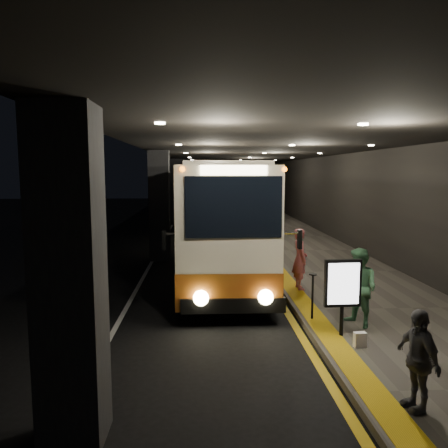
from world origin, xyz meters
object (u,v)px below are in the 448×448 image
object	(u,v)px
passenger_boarding	(300,259)
stanchion_post	(312,297)
coach_second	(215,196)
passenger_waiting_grey	(418,359)
coach_third	(209,189)
bag_polka	(427,356)
coach_main	(222,222)
passenger_waiting_green	(360,288)
info_sign	(343,285)
bag_plain	(360,340)

from	to	relation	value
passenger_boarding	stanchion_post	distance (m)	2.67
coach_second	passenger_waiting_grey	xyz separation A→B (m)	(2.20, -24.36, -1.01)
passenger_waiting_grey	stanchion_post	world-z (taller)	passenger_waiting_grey
coach_third	bag_polka	size ratio (longest dim) A/B	37.76
bag_polka	stanchion_post	size ratio (longest dim) A/B	0.31
coach_main	passenger_waiting_green	xyz separation A→B (m)	(2.76, -6.24, -0.76)
coach_second	passenger_waiting_green	bearing A→B (deg)	-82.08
coach_main	info_sign	distance (m)	7.17
bag_polka	coach_main	bearing A→B (deg)	111.69
coach_second	stanchion_post	size ratio (longest dim) A/B	11.90
coach_third	bag_plain	bearing A→B (deg)	-89.90
coach_third	stanchion_post	size ratio (longest dim) A/B	11.87
coach_third	bag_polka	world-z (taller)	coach_third
coach_main	bag_plain	xyz separation A→B (m)	(2.38, -7.40, -1.49)
coach_main	bag_polka	size ratio (longest dim) A/B	35.80
coach_third	passenger_waiting_green	xyz separation A→B (m)	(2.78, -33.06, -0.86)
coach_second	passenger_waiting_green	world-z (taller)	coach_second
passenger_waiting_grey	bag_polka	xyz separation A→B (m)	(0.90, 1.39, -0.58)
coach_second	bag_plain	size ratio (longest dim) A/B	42.98
info_sign	passenger_boarding	bearing A→B (deg)	88.68
coach_second	bag_polka	world-z (taller)	coach_second
coach_main	stanchion_post	world-z (taller)	coach_main
bag_plain	info_sign	distance (m)	1.13
bag_polka	bag_plain	size ratio (longest dim) A/B	1.14
coach_third	info_sign	size ratio (longest dim) A/B	7.77
passenger_boarding	passenger_waiting_green	world-z (taller)	passenger_boarding
coach_second	info_sign	xyz separation A→B (m)	(2.02, -21.52, -0.66)
bag_plain	info_sign	size ratio (longest dim) A/B	0.18
passenger_boarding	passenger_waiting_grey	size ratio (longest dim) A/B	1.20
passenger_boarding	passenger_waiting_grey	world-z (taller)	passenger_boarding
bag_plain	stanchion_post	distance (m)	1.79
passenger_waiting_green	passenger_boarding	bearing A→B (deg)	163.76
passenger_waiting_green	info_sign	bearing A→B (deg)	-72.74
coach_third	passenger_waiting_green	world-z (taller)	coach_third
bag_polka	coach_third	bearing A→B (deg)	95.36
passenger_waiting_green	passenger_waiting_grey	distance (m)	3.42
passenger_boarding	info_sign	distance (m)	3.70
bag_polka	stanchion_post	world-z (taller)	stanchion_post
bag_plain	coach_second	bearing A→B (deg)	95.68
coach_third	bag_plain	xyz separation A→B (m)	(2.39, -34.21, -1.59)
passenger_waiting_green	bag_polka	bearing A→B (deg)	-13.11
coach_second	info_sign	bearing A→B (deg)	-83.75
passenger_waiting_green	passenger_waiting_grey	size ratio (longest dim) A/B	1.17
coach_third	passenger_waiting_green	distance (m)	33.18
passenger_boarding	stanchion_post	xyz separation A→B (m)	(-0.29, -2.63, -0.36)
coach_third	info_sign	distance (m)	33.69
bag_plain	info_sign	xyz separation A→B (m)	(-0.18, 0.60, 0.95)
passenger_waiting_grey	stanchion_post	bearing A→B (deg)	177.46
passenger_waiting_green	bag_plain	size ratio (longest dim) A/B	5.93
stanchion_post	passenger_boarding	bearing A→B (deg)	83.69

